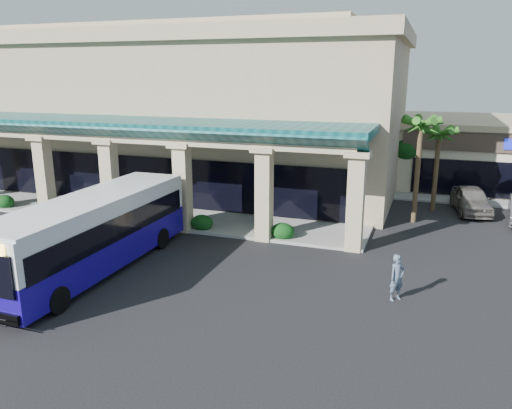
% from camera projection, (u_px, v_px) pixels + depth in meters
% --- Properties ---
extents(ground, '(110.00, 110.00, 0.00)m').
position_uv_depth(ground, '(191.00, 273.00, 21.02)').
color(ground, black).
extents(main_building, '(30.80, 14.80, 11.35)m').
position_uv_depth(main_building, '(189.00, 109.00, 36.74)').
color(main_building, tan).
rests_on(main_building, ground).
extents(arcade, '(30.00, 6.20, 5.70)m').
position_uv_depth(arcade, '(119.00, 168.00, 29.07)').
color(arcade, '#0B4044').
rests_on(arcade, ground).
extents(palm_0, '(2.40, 2.40, 6.60)m').
position_uv_depth(palm_0, '(418.00, 165.00, 27.47)').
color(palm_0, '#245817').
rests_on(palm_0, ground).
extents(palm_1, '(2.40, 2.40, 5.80)m').
position_uv_depth(palm_1, '(437.00, 164.00, 29.99)').
color(palm_1, '#245817').
rests_on(palm_1, ground).
extents(broadleaf_tree, '(2.60, 2.60, 4.81)m').
position_uv_depth(broadleaf_tree, '(406.00, 158.00, 35.32)').
color(broadleaf_tree, '#0C350E').
rests_on(broadleaf_tree, ground).
extents(transit_bus, '(2.69, 11.53, 3.22)m').
position_uv_depth(transit_bus, '(94.00, 234.00, 20.97)').
color(transit_bus, '#19098C').
rests_on(transit_bus, ground).
extents(pedestrian, '(0.74, 0.76, 1.76)m').
position_uv_depth(pedestrian, '(397.00, 278.00, 18.37)').
color(pedestrian, slate).
rests_on(pedestrian, ground).
extents(car_silver, '(2.58, 4.89, 1.59)m').
position_uv_depth(car_silver, '(471.00, 200.00, 30.11)').
color(car_silver, gray).
rests_on(car_silver, ground).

